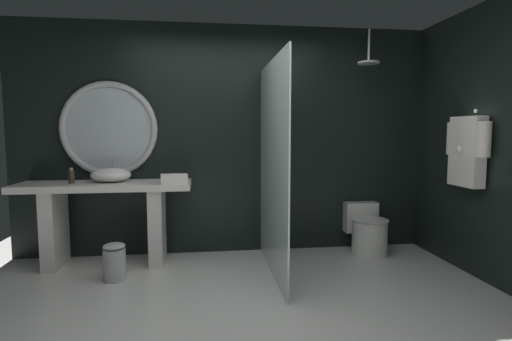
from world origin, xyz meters
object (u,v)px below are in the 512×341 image
Objects in this scene: waste_bin at (115,261)px; hanging_bathrobe at (467,149)px; folded_hand_towel at (174,179)px; soap_dispenser at (72,176)px; toilet at (367,231)px; rain_shower_head at (369,60)px; round_wall_mirror at (109,129)px; tumbler_cup at (174,178)px; vessel_sink at (111,175)px.

hanging_bathrobe is at bearing -4.76° from waste_bin.
folded_hand_towel is (-2.80, 0.59, -0.32)m from hanging_bathrobe.
soap_dispenser is 3.28m from toilet.
waste_bin is (-2.63, -0.42, -1.99)m from rain_shower_head.
folded_hand_towel is at bearing -30.95° from round_wall_mirror.
toilet is 1.67× the size of waste_bin.
hanging_bathrobe is 2.75× the size of folded_hand_towel.
tumbler_cup is 0.54× the size of soap_dispenser.
round_wall_mirror is 0.98m from folded_hand_towel.
round_wall_mirror is (-0.71, 0.30, 0.51)m from tumbler_cup.
tumbler_cup is 0.24× the size of rain_shower_head.
vessel_sink is at bearing 10.73° from soap_dispenser.
tumbler_cup reaches higher than waste_bin.
soap_dispenser is at bearing -137.48° from round_wall_mirror.
round_wall_mirror is 2.90× the size of waste_bin.
tumbler_cup is 2.44m from rain_shower_head.
waste_bin is (0.18, -0.74, -1.25)m from round_wall_mirror.
soap_dispenser reaches higher than waste_bin.
round_wall_mirror is 3.67m from hanging_bathrobe.
rain_shower_head is at bearing -0.58° from soap_dispenser.
tumbler_cup is at bearing -0.21° from soap_dispenser.
round_wall_mirror is at bearing 42.52° from soap_dispenser.
waste_bin is at bearing -76.75° from round_wall_mirror.
waste_bin is (0.49, -0.45, -0.76)m from soap_dispenser.
waste_bin is (-3.35, 0.28, -1.06)m from hanging_bathrobe.
tumbler_cup reaches higher than toilet.
vessel_sink is 0.53m from round_wall_mirror.
folded_hand_towel reaches higher than waste_bin.
tumbler_cup is 0.08× the size of round_wall_mirror.
round_wall_mirror is at bearing 163.82° from hanging_bathrobe.
soap_dispenser reaches higher than tumbler_cup.
round_wall_mirror is 2.92m from rain_shower_head.
vessel_sink is at bearing 167.01° from hanging_bathrobe.
toilet is (2.17, 0.07, -0.66)m from tumbler_cup.
soap_dispenser is 0.44× the size of rain_shower_head.
hanging_bathrobe reaches higher than tumbler_cup.
soap_dispenser is at bearing 137.58° from waste_bin.
vessel_sink reaches higher than soap_dispenser.
soap_dispenser is at bearing 179.79° from tumbler_cup.
round_wall_mirror is 3.88× the size of folded_hand_towel.
rain_shower_head is at bearing 135.74° from hanging_bathrobe.
folded_hand_towel is (1.04, -0.14, -0.02)m from soap_dispenser.
hanging_bathrobe is 2.06× the size of waste_bin.
toilet is 2.27m from folded_hand_towel.
tumbler_cup is 0.12× the size of hanging_bathrobe.
waste_bin is (-0.54, -0.45, -0.73)m from tumbler_cup.
waste_bin is at bearing -42.42° from soap_dispenser.
round_wall_mirror reaches higher than hanging_bathrobe.
hanging_bathrobe is 2.88m from folded_hand_towel.
folded_hand_towel is at bearing -174.61° from toilet.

